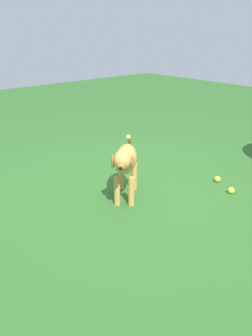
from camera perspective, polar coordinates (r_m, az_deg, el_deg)
ground at (r=3.48m, az=2.66°, el=-4.69°), size 14.00×14.00×0.00m
dog at (r=3.28m, az=-0.09°, el=1.07°), size 0.68×0.63×0.59m
tennis_ball_0 at (r=3.69m, az=16.73°, el=-3.51°), size 0.07×0.07×0.07m
tennis_ball_1 at (r=3.92m, az=14.65°, el=-1.75°), size 0.07×0.07×0.07m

